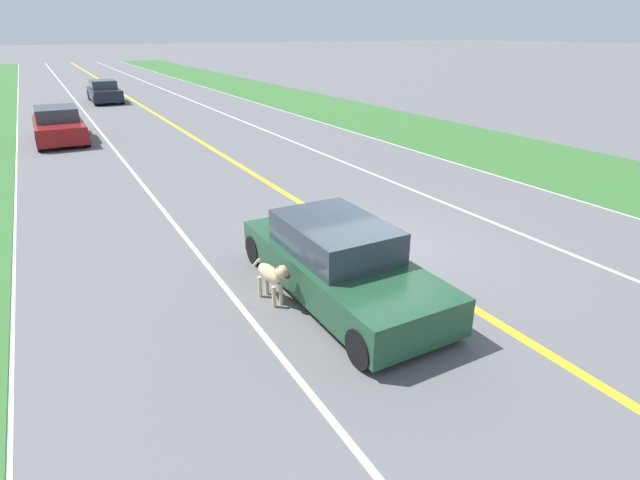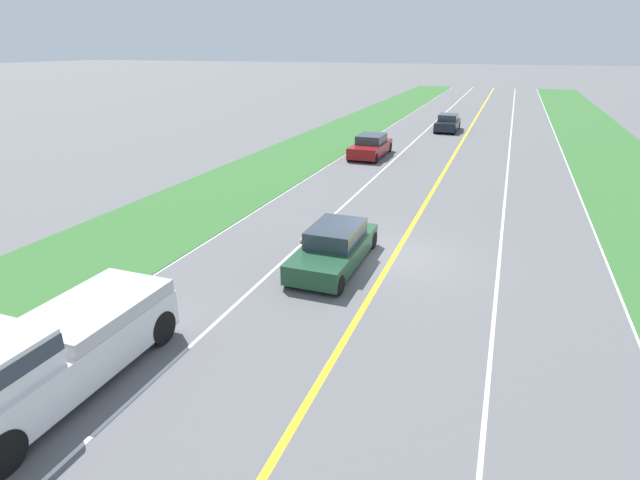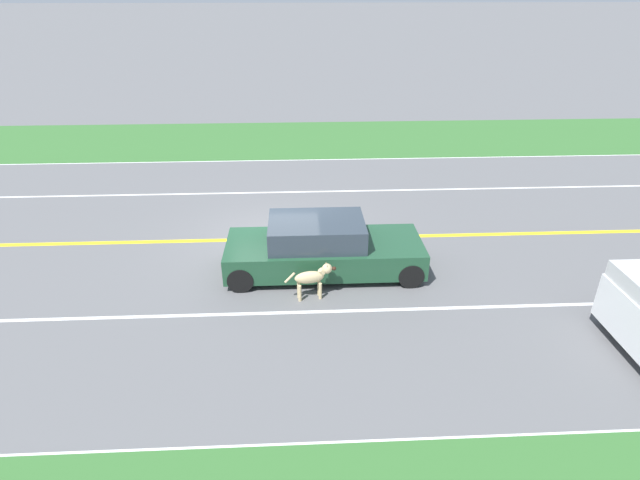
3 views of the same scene
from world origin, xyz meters
The scene contains 12 objects.
ground_plane centered at (0.00, 0.00, 0.00)m, with size 400.00×400.00×0.00m, color #5B5B5E.
centre_divider_line centered at (0.00, 0.00, 0.00)m, with size 0.18×160.00×0.01m, color yellow.
lane_edge_line_right centered at (7.00, 0.00, 0.00)m, with size 0.14×160.00×0.01m, color white.
lane_edge_line_left centered at (-7.00, 0.00, 0.00)m, with size 0.14×160.00×0.01m, color white.
lane_dash_same_dir centered at (3.50, 0.00, 0.00)m, with size 0.10×160.00×0.01m, color white.
lane_dash_oncoming centered at (-3.50, 0.00, 0.00)m, with size 0.10×160.00×0.01m, color white.
grass_verge_right centered at (10.00, 0.00, 0.01)m, with size 6.00×160.00×0.03m, color #33662D.
ego_car centered at (1.76, 1.23, 0.63)m, with size 1.85×4.70×1.36m.
dog centered at (2.94, 0.97, 0.54)m, with size 0.34×1.16×0.85m.
pickup_truck centered at (5.15, 9.71, 1.00)m, with size 2.07×5.56×1.97m.
car_trailing_near centered at (5.25, -16.42, 0.66)m, with size 1.94×4.74×1.42m.
car_trailing_mid centered at (1.76, -29.10, 0.66)m, with size 1.82×4.24×1.41m.
Camera 2 is at (-3.20, 15.93, 6.95)m, focal length 28.00 mm.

